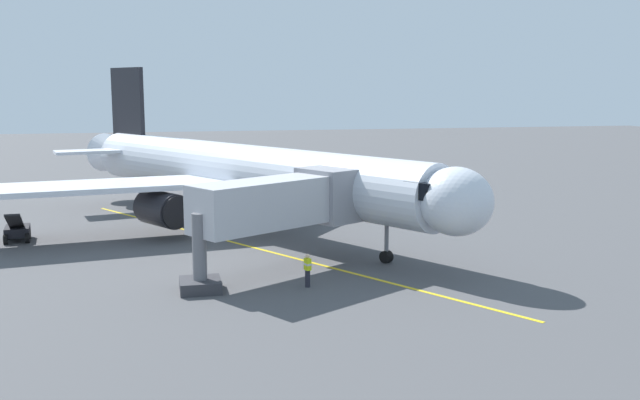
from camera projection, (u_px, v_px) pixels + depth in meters
ground_plane at (246, 226)px, 51.81m from camera, size 220.00×220.00×0.00m
apron_lead_in_line at (253, 247)px, 45.11m from camera, size 20.79×34.42×0.01m
airplane at (239, 172)px, 50.46m from camera, size 30.65×36.27×11.50m
jet_bridge at (286, 203)px, 38.77m from camera, size 10.74×7.84×5.40m
ground_crew_marshaller at (308, 270)px, 36.13m from camera, size 0.36×0.46×1.71m
belt_loader_near_nose at (17, 230)px, 46.85m from camera, size 1.80×4.68×2.32m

